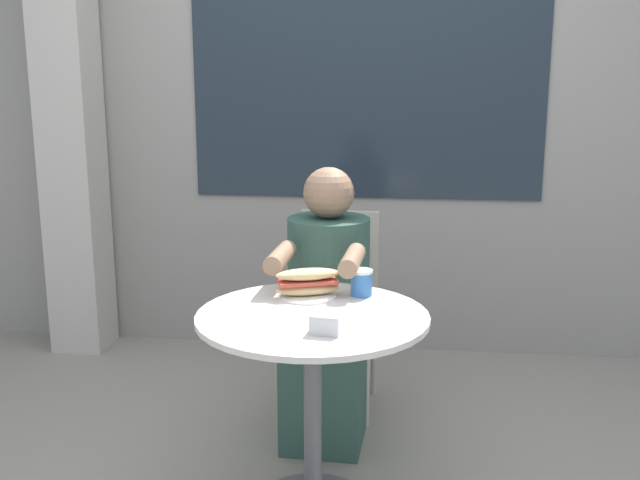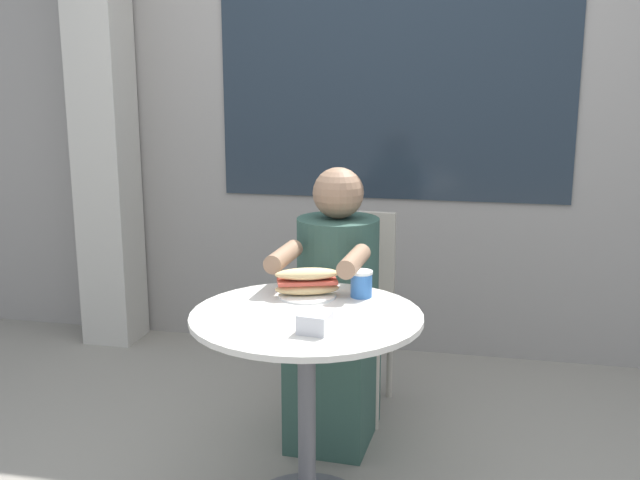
# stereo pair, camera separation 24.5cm
# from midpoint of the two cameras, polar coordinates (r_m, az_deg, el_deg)

# --- Properties ---
(storefront_wall) EXTENTS (8.00, 0.09, 2.80)m
(storefront_wall) POSITION_cam_midpoint_polar(r_m,az_deg,el_deg) (3.93, 0.67, 11.56)
(storefront_wall) COLOR gray
(storefront_wall) RESTS_ON ground_plane
(lattice_pillar) EXTENTS (0.27, 0.27, 2.40)m
(lattice_pillar) POSITION_cam_midpoint_polar(r_m,az_deg,el_deg) (4.16, -20.13, 8.09)
(lattice_pillar) COLOR #B2ADA3
(lattice_pillar) RESTS_ON ground_plane
(cafe_table) EXTENTS (0.76, 0.76, 0.71)m
(cafe_table) POSITION_cam_midpoint_polar(r_m,az_deg,el_deg) (2.51, -3.41, -9.72)
(cafe_table) COLOR beige
(cafe_table) RESTS_ON ground_plane
(diner_chair) EXTENTS (0.40, 0.40, 0.87)m
(diner_chair) POSITION_cam_midpoint_polar(r_m,az_deg,el_deg) (3.36, -0.80, -3.88)
(diner_chair) COLOR #ADA393
(diner_chair) RESTS_ON ground_plane
(seated_diner) EXTENTS (0.35, 0.60, 1.12)m
(seated_diner) POSITION_cam_midpoint_polar(r_m,az_deg,el_deg) (3.04, -1.78, -6.40)
(seated_diner) COLOR #2D4C42
(seated_diner) RESTS_ON ground_plane
(sandwich_on_plate) EXTENTS (0.24, 0.20, 0.10)m
(sandwich_on_plate) POSITION_cam_midpoint_polar(r_m,az_deg,el_deg) (2.61, -3.65, -3.40)
(sandwich_on_plate) COLOR white
(sandwich_on_plate) RESTS_ON cafe_table
(drink_cup) EXTENTS (0.08, 0.08, 0.09)m
(drink_cup) POSITION_cam_midpoint_polar(r_m,az_deg,el_deg) (2.62, 0.50, -3.30)
(drink_cup) COLOR #336BB7
(drink_cup) RESTS_ON cafe_table
(napkin_box) EXTENTS (0.10, 0.10, 0.06)m
(napkin_box) POSITION_cam_midpoint_polar(r_m,az_deg,el_deg) (2.27, -2.57, -6.36)
(napkin_box) COLOR silver
(napkin_box) RESTS_ON cafe_table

